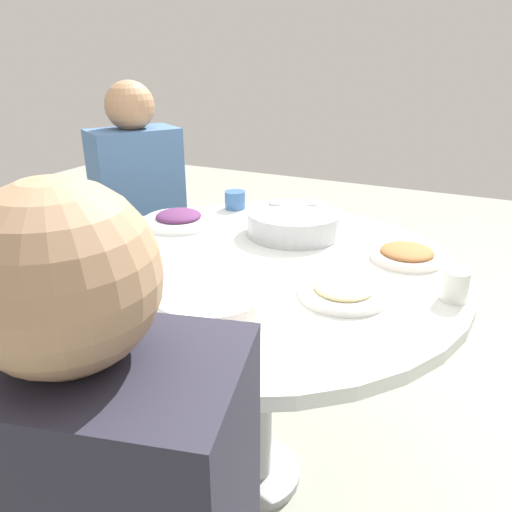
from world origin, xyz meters
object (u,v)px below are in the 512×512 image
(dish_stirfry, at_px, (407,254))
(stool_for_diner_left, at_px, (149,310))
(tea_cup_near, at_px, (455,285))
(diner_left, at_px, (138,194))
(tea_cup_far, at_px, (235,200))
(rice_bowl, at_px, (294,222))
(soup_bowl, at_px, (210,305))
(dish_noodles, at_px, (343,291))
(round_dining_table, at_px, (253,302))
(green_bottle, at_px, (86,278))
(dish_eggplant, at_px, (179,219))
(dish_shrimp, at_px, (107,246))

(dish_stirfry, height_order, stool_for_diner_left, dish_stirfry)
(tea_cup_near, height_order, diner_left, diner_left)
(tea_cup_near, distance_m, tea_cup_far, 0.90)
(rice_bowl, xyz_separation_m, soup_bowl, (0.04, -0.58, -0.01))
(dish_noodles, bearing_deg, stool_for_diner_left, 152.51)
(round_dining_table, bearing_deg, dish_noodles, -16.81)
(tea_cup_far, bearing_deg, diner_left, 178.01)
(green_bottle, bearing_deg, tea_cup_near, 33.59)
(dish_noodles, relative_size, tea_cup_near, 2.85)
(diner_left, bearing_deg, round_dining_table, -31.07)
(dish_eggplant, bearing_deg, diner_left, 145.41)
(dish_noodles, height_order, dish_shrimp, dish_shrimp)
(soup_bowl, relative_size, diner_left, 0.36)
(rice_bowl, xyz_separation_m, dish_eggplant, (-0.38, -0.08, -0.02))
(rice_bowl, height_order, dish_stirfry, rice_bowl)
(diner_left, bearing_deg, soup_bowl, -43.65)
(tea_cup_near, bearing_deg, rice_bowl, 152.87)
(dish_shrimp, xyz_separation_m, diner_left, (-0.33, 0.56, -0.02))
(soup_bowl, xyz_separation_m, dish_eggplant, (-0.42, 0.50, -0.01))
(dish_noodles, distance_m, diner_left, 1.16)
(dish_noodles, height_order, tea_cup_near, tea_cup_near)
(tea_cup_far, bearing_deg, dish_shrimp, -103.13)
(round_dining_table, height_order, tea_cup_near, tea_cup_near)
(tea_cup_near, relative_size, stool_for_diner_left, 0.17)
(tea_cup_far, xyz_separation_m, stool_for_diner_left, (-0.46, 0.02, -0.58))
(round_dining_table, xyz_separation_m, stool_for_diner_left, (-0.74, 0.45, -0.43))
(dish_noodles, height_order, tea_cup_far, tea_cup_far)
(dish_noodles, xyz_separation_m, stool_for_diner_left, (-1.03, 0.53, -0.56))
(dish_stirfry, relative_size, diner_left, 0.25)
(soup_bowl, distance_m, dish_noodles, 0.32)
(soup_bowl, xyz_separation_m, green_bottle, (-0.22, -0.13, 0.07))
(rice_bowl, relative_size, diner_left, 0.39)
(tea_cup_far, bearing_deg, rice_bowl, -28.55)
(dish_noodles, distance_m, dish_shrimp, 0.69)
(dish_eggplant, xyz_separation_m, stool_for_diner_left, (-0.38, 0.26, -0.56))
(tea_cup_near, xyz_separation_m, stool_for_diner_left, (-1.26, 0.44, -0.58))
(round_dining_table, bearing_deg, dish_eggplant, 152.85)
(dish_eggplant, height_order, stool_for_diner_left, dish_eggplant)
(dish_noodles, xyz_separation_m, dish_shrimp, (-0.69, -0.03, 0.00))
(tea_cup_near, height_order, stool_for_diner_left, tea_cup_near)
(soup_bowl, height_order, stool_for_diner_left, soup_bowl)
(round_dining_table, bearing_deg, diner_left, 148.93)
(round_dining_table, distance_m, diner_left, 0.88)
(dish_stirfry, distance_m, tea_cup_far, 0.70)
(tea_cup_far, bearing_deg, dish_stirfry, -18.83)
(green_bottle, distance_m, tea_cup_far, 0.88)
(round_dining_table, bearing_deg, stool_for_diner_left, 148.93)
(rice_bowl, relative_size, dish_noodles, 1.42)
(rice_bowl, relative_size, tea_cup_far, 3.99)
(dish_shrimp, height_order, stool_for_diner_left, dish_shrimp)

